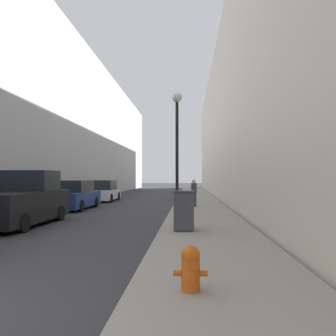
{
  "coord_description": "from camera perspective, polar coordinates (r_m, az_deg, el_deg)",
  "views": [
    {
      "loc": [
        4.38,
        -2.86,
        1.85
      ],
      "look_at": [
        2.97,
        19.09,
        2.46
      ],
      "focal_mm": 35.0,
      "sensor_mm": 36.0,
      "label": 1
    }
  ],
  "objects": [
    {
      "name": "pedestrian_on_sidewalk",
      "position": [
        19.1,
        4.54,
        -4.37
      ],
      "size": [
        0.32,
        0.21,
        1.57
      ],
      "color": "#2D3347",
      "rests_on": "sidewalk_right"
    },
    {
      "name": "fire_hydrant",
      "position": [
        5.16,
        3.96,
        -16.86
      ],
      "size": [
        0.52,
        0.41,
        0.67
      ],
      "color": "#D15614",
      "rests_on": "sidewalk_right"
    },
    {
      "name": "lamppost",
      "position": [
        14.37,
        1.58,
        5.66
      ],
      "size": [
        0.44,
        0.44,
        5.44
      ],
      "color": "black",
      "rests_on": "sidewalk_right"
    },
    {
      "name": "building_left_glass",
      "position": [
        32.66,
        -22.99,
        6.76
      ],
      "size": [
        12.0,
        60.0,
        13.06
      ],
      "color": "#BCBCC1",
      "rests_on": "ground"
    },
    {
      "name": "parked_sedan_near",
      "position": [
        19.75,
        -15.91,
        -4.7
      ],
      "size": [
        1.84,
        4.64,
        1.66
      ],
      "color": "navy",
      "rests_on": "ground"
    },
    {
      "name": "sidewalk_right",
      "position": [
        20.95,
        5.4,
        -6.47
      ],
      "size": [
        3.17,
        60.0,
        0.14
      ],
      "color": "gray",
      "rests_on": "ground"
    },
    {
      "name": "pickup_truck",
      "position": [
        13.94,
        -24.37,
        -5.38
      ],
      "size": [
        2.25,
        4.96,
        2.12
      ],
      "color": "black",
      "rests_on": "ground"
    },
    {
      "name": "trash_bin",
      "position": [
        10.64,
        2.79,
        -7.33
      ],
      "size": [
        0.66,
        0.69,
        1.27
      ],
      "color": "#3D3D42",
      "rests_on": "sidewalk_right"
    },
    {
      "name": "parked_sedan_far",
      "position": [
        25.8,
        -11.19,
        -4.06
      ],
      "size": [
        1.95,
        4.19,
        1.61
      ],
      "color": "silver",
      "rests_on": "ground"
    },
    {
      "name": "building_right_stone",
      "position": [
        30.41,
        19.65,
        7.49
      ],
      "size": [
        12.0,
        60.0,
        13.21
      ],
      "color": "beige",
      "rests_on": "ground"
    }
  ]
}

